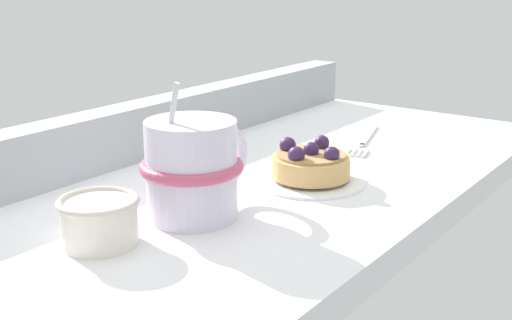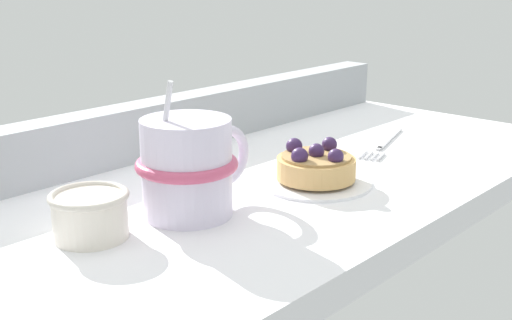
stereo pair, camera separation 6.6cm
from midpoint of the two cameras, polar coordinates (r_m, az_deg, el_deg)
name	(u,v)px [view 2 (the right image)]	position (r cm, az deg, el deg)	size (l,w,h in cm)	color
ground_plane	(265,193)	(72.96, 3.36, -2.90)	(87.38, 38.57, 3.04)	white
window_rail_back	(161,126)	(83.01, -5.88, 2.88)	(85.63, 4.13, 6.46)	#9EA3A8
dessert_plate	(316,181)	(71.64, 7.73, -1.85)	(11.86, 11.86, 0.66)	white
raspberry_tart	(316,165)	(71.09, 7.75, -0.46)	(8.37, 8.37, 3.90)	tan
coffee_mug	(189,167)	(61.43, -2.71, -0.61)	(12.87, 9.48, 12.89)	silver
dessert_fork	(385,143)	(88.46, 13.00, 1.43)	(16.19, 6.50, 0.60)	#B7B7BC
sugar_bowl	(90,214)	(57.90, -10.82, -4.56)	(6.83, 6.83, 4.08)	silver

